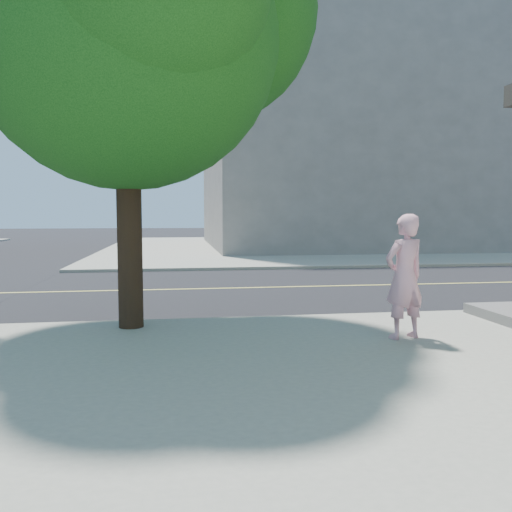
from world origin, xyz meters
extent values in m
plane|color=black|center=(0.00, 0.00, 0.00)|extent=(140.00, 140.00, 0.00)
cube|color=black|center=(0.00, 4.50, 0.01)|extent=(140.00, 9.00, 0.01)
cube|color=gray|center=(13.50, 21.50, 0.06)|extent=(29.00, 25.00, 0.12)
cube|color=slate|center=(14.00, 22.00, 7.12)|extent=(18.00, 16.00, 14.00)
imported|color=pink|center=(6.35, -2.02, 1.06)|extent=(0.78, 0.62, 1.88)
cylinder|color=black|center=(2.20, -0.59, 2.16)|extent=(0.41, 0.41, 4.07)
sphere|color=#1D5718|center=(2.20, -0.59, 4.87)|extent=(4.98, 4.98, 4.98)
sphere|color=#1D5718|center=(3.56, 0.09, 5.55)|extent=(3.85, 3.85, 3.85)
camera|label=1|loc=(2.97, -9.37, 1.99)|focal=36.53mm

